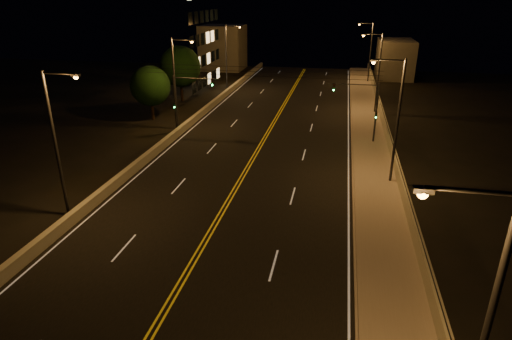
% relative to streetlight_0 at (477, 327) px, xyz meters
% --- Properties ---
extents(road, '(18.00, 120.00, 0.02)m').
position_rel_streetlight_0_xyz_m(road, '(-11.54, 19.16, -5.58)').
color(road, black).
rests_on(road, ground).
extents(sidewalk, '(3.60, 120.00, 0.30)m').
position_rel_streetlight_0_xyz_m(sidewalk, '(-0.74, 19.16, -5.44)').
color(sidewalk, gray).
rests_on(sidewalk, ground).
extents(curb, '(0.14, 120.00, 0.15)m').
position_rel_streetlight_0_xyz_m(curb, '(-2.61, 19.16, -5.51)').
color(curb, gray).
rests_on(curb, ground).
extents(parapet_wall, '(0.30, 120.00, 1.00)m').
position_rel_streetlight_0_xyz_m(parapet_wall, '(0.91, 19.16, -4.79)').
color(parapet_wall, '#A19D86').
rests_on(parapet_wall, sidewalk).
extents(jersey_barrier, '(0.45, 120.00, 0.81)m').
position_rel_streetlight_0_xyz_m(jersey_barrier, '(-20.71, 19.16, -5.19)').
color(jersey_barrier, '#A19D86').
rests_on(jersey_barrier, ground).
extents(distant_building_right, '(6.00, 10.00, 6.54)m').
position_rel_streetlight_0_xyz_m(distant_building_right, '(4.96, 71.43, -2.32)').
color(distant_building_right, slate).
rests_on(distant_building_right, ground).
extents(distant_building_left, '(8.00, 8.00, 8.42)m').
position_rel_streetlight_0_xyz_m(distant_building_left, '(-27.54, 74.22, -1.38)').
color(distant_building_left, slate).
rests_on(distant_building_left, ground).
extents(parapet_rail, '(0.06, 120.00, 0.06)m').
position_rel_streetlight_0_xyz_m(parapet_rail, '(0.91, 19.16, -4.26)').
color(parapet_rail, black).
rests_on(parapet_rail, parapet_wall).
extents(lane_markings, '(17.32, 116.00, 0.00)m').
position_rel_streetlight_0_xyz_m(lane_markings, '(-11.54, 19.09, -5.57)').
color(lane_markings, silver).
rests_on(lane_markings, road).
extents(streetlight_0, '(2.55, 0.28, 9.74)m').
position_rel_streetlight_0_xyz_m(streetlight_0, '(0.00, 0.00, 0.00)').
color(streetlight_0, '#2D2D33').
rests_on(streetlight_0, ground).
extents(streetlight_1, '(2.55, 0.28, 9.74)m').
position_rel_streetlight_0_xyz_m(streetlight_1, '(0.00, 22.38, 0.00)').
color(streetlight_1, '#2D2D33').
rests_on(streetlight_1, ground).
extents(streetlight_2, '(2.55, 0.28, 9.74)m').
position_rel_streetlight_0_xyz_m(streetlight_2, '(0.00, 44.24, 0.00)').
color(streetlight_2, '#2D2D33').
rests_on(streetlight_2, ground).
extents(streetlight_3, '(2.55, 0.28, 9.74)m').
position_rel_streetlight_0_xyz_m(streetlight_3, '(0.00, 64.89, 0.00)').
color(streetlight_3, '#2D2D33').
rests_on(streetlight_3, ground).
extents(streetlight_4, '(2.55, 0.28, 9.74)m').
position_rel_streetlight_0_xyz_m(streetlight_4, '(-21.47, 12.77, 0.00)').
color(streetlight_4, '#2D2D33').
rests_on(streetlight_4, ground).
extents(streetlight_5, '(2.55, 0.28, 9.74)m').
position_rel_streetlight_0_xyz_m(streetlight_5, '(-21.47, 33.46, 0.00)').
color(streetlight_5, '#2D2D33').
rests_on(streetlight_5, ground).
extents(streetlight_6, '(2.55, 0.28, 9.74)m').
position_rel_streetlight_0_xyz_m(streetlight_6, '(-21.47, 55.00, 0.00)').
color(streetlight_6, '#2D2D33').
rests_on(streetlight_6, ground).
extents(traffic_signal_right, '(5.11, 0.31, 6.11)m').
position_rel_streetlight_0_xyz_m(traffic_signal_right, '(-1.54, 32.13, -1.72)').
color(traffic_signal_right, '#2D2D33').
rests_on(traffic_signal_right, ground).
extents(traffic_signal_left, '(5.11, 0.31, 6.11)m').
position_rel_streetlight_0_xyz_m(traffic_signal_left, '(-20.34, 32.13, -1.72)').
color(traffic_signal_left, '#2D2D33').
rests_on(traffic_signal_left, ground).
extents(overhead_wires, '(22.00, 0.03, 0.83)m').
position_rel_streetlight_0_xyz_m(overhead_wires, '(-11.54, 28.66, 1.81)').
color(overhead_wires, black).
extents(building_tower, '(24.00, 15.00, 26.26)m').
position_rel_streetlight_0_xyz_m(building_tower, '(-36.03, 52.01, 6.97)').
color(building_tower, slate).
rests_on(building_tower, ground).
extents(tree_0, '(4.68, 4.68, 6.35)m').
position_rel_streetlight_0_xyz_m(tree_0, '(-26.03, 36.50, -1.59)').
color(tree_0, black).
rests_on(tree_0, ground).
extents(tree_1, '(5.59, 5.59, 7.58)m').
position_rel_streetlight_0_xyz_m(tree_1, '(-25.96, 46.31, -0.82)').
color(tree_1, black).
rests_on(tree_1, ground).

